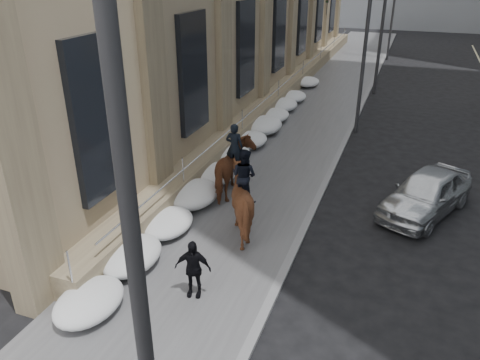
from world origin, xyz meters
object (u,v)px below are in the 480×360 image
Objects in this scene: mounted_horse_right at (241,198)px; car_silver at (426,193)px; pedestrian at (193,269)px; mounted_horse_left at (234,168)px.

mounted_horse_right is 6.49m from car_silver.
mounted_horse_right reaches higher than pedestrian.
mounted_horse_left is at bearing -145.03° from car_silver.
mounted_horse_right reaches higher than mounted_horse_left.
pedestrian is at bearing 103.48° from mounted_horse_right.
mounted_horse_right reaches higher than car_silver.
mounted_horse_left is at bearing -49.57° from mounted_horse_right.
pedestrian is at bearing 96.35° from mounted_horse_left.
mounted_horse_left reaches higher than pedestrian.
mounted_horse_left is 0.60× the size of car_silver.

